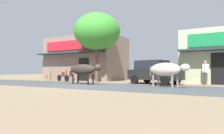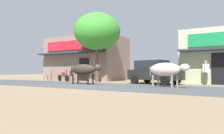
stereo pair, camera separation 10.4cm
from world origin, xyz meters
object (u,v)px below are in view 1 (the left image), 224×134
(parked_motorcycle, at_px, (63,76))
(parked_hatchback_car, at_px, (154,72))
(cafe_chair_near_tree, at_px, (50,75))
(pedestrian_by_shop, at_px, (205,71))
(cafe_chair_by_doorway, at_px, (70,75))
(roadside_tree, at_px, (97,32))
(cow_near_brown, at_px, (84,70))
(cow_far_dark, at_px, (166,70))

(parked_motorcycle, bearing_deg, parked_hatchback_car, 1.77)
(parked_motorcycle, height_order, cafe_chair_near_tree, parked_motorcycle)
(parked_hatchback_car, bearing_deg, pedestrian_by_shop, 15.02)
(parked_hatchback_car, xyz_separation_m, cafe_chair_by_doorway, (-8.12, 0.53, -0.32))
(roadside_tree, relative_size, cafe_chair_near_tree, 6.27)
(parked_hatchback_car, bearing_deg, cafe_chair_near_tree, 178.25)
(pedestrian_by_shop, bearing_deg, cafe_chair_by_doorway, -178.33)
(roadside_tree, bearing_deg, cow_near_brown, -71.80)
(cow_near_brown, distance_m, cafe_chair_by_doorway, 5.30)
(cow_near_brown, bearing_deg, cow_far_dark, 2.33)
(parked_motorcycle, distance_m, pedestrian_by_shop, 11.49)
(parked_hatchback_car, height_order, cafe_chair_near_tree, parked_hatchback_car)
(cow_far_dark, bearing_deg, pedestrian_by_shop, 63.73)
(cafe_chair_by_doorway, bearing_deg, pedestrian_by_shop, 1.67)
(pedestrian_by_shop, height_order, cafe_chair_near_tree, pedestrian_by_shop)
(parked_hatchback_car, bearing_deg, cow_near_brown, -145.27)
(cow_near_brown, height_order, pedestrian_by_shop, pedestrian_by_shop)
(roadside_tree, distance_m, pedestrian_by_shop, 8.91)
(parked_hatchback_car, bearing_deg, parked_motorcycle, -178.23)
(parked_motorcycle, xyz_separation_m, cafe_chair_by_doorway, (0.10, 0.78, 0.05))
(cafe_chair_near_tree, bearing_deg, parked_motorcycle, -14.38)
(cow_near_brown, distance_m, cow_far_dark, 5.54)
(cow_far_dark, xyz_separation_m, pedestrian_by_shop, (1.69, 3.42, -0.05))
(parked_motorcycle, height_order, cow_near_brown, cow_near_brown)
(pedestrian_by_shop, height_order, cafe_chair_by_doorway, pedestrian_by_shop)
(roadside_tree, height_order, cow_near_brown, roadside_tree)
(pedestrian_by_shop, distance_m, cafe_chair_near_tree, 13.67)
(parked_motorcycle, distance_m, cafe_chair_by_doorway, 0.79)
(parked_hatchback_car, bearing_deg, cow_far_dark, -59.40)
(roadside_tree, distance_m, parked_hatchback_car, 6.11)
(parked_hatchback_car, distance_m, pedestrian_by_shop, 3.32)
(cow_far_dark, bearing_deg, parked_motorcycle, 166.67)
(parked_motorcycle, bearing_deg, cow_far_dark, -13.33)
(cow_near_brown, relative_size, pedestrian_by_shop, 1.77)
(parked_hatchback_car, relative_size, pedestrian_by_shop, 2.43)
(cow_far_dark, bearing_deg, cafe_chair_by_doorway, 162.22)
(roadside_tree, bearing_deg, parked_motorcycle, -167.83)
(cow_far_dark, distance_m, pedestrian_by_shop, 3.81)
(pedestrian_by_shop, relative_size, cafe_chair_by_doorway, 1.73)
(parked_motorcycle, xyz_separation_m, cow_near_brown, (4.20, -2.53, 0.53))
(parked_motorcycle, bearing_deg, roadside_tree, 12.17)
(pedestrian_by_shop, bearing_deg, parked_hatchback_car, -164.98)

